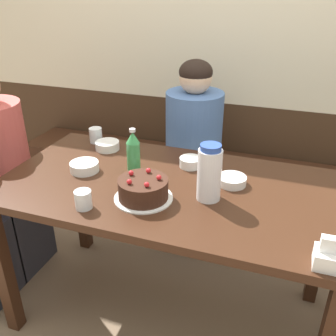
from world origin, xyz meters
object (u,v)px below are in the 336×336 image
(water_pitcher, at_px, (209,173))
(birthday_cake, at_px, (143,189))
(bowl_side_dish, at_px, (190,162))
(person_teal_shirt, at_px, (193,163))
(napkin_holder, at_px, (333,257))
(person_grey_tee, at_px, (0,179))
(bench_seat, at_px, (210,193))
(glass_tumbler_short, at_px, (96,135))
(bowl_sauce_shallow, at_px, (84,167))
(soju_bottle, at_px, (133,151))
(bowl_rice_small, at_px, (232,180))
(bowl_soup_white, at_px, (107,146))
(glass_water_tall, at_px, (83,200))

(water_pitcher, bearing_deg, birthday_cake, -160.04)
(water_pitcher, relative_size, bowl_side_dish, 2.29)
(person_teal_shirt, bearing_deg, napkin_holder, 36.13)
(napkin_holder, relative_size, person_grey_tee, 0.09)
(bench_seat, relative_size, bowl_side_dish, 26.12)
(glass_tumbler_short, bearing_deg, napkin_holder, -28.66)
(birthday_cake, relative_size, bowl_sauce_shallow, 1.80)
(water_pitcher, bearing_deg, napkin_holder, -30.77)
(soju_bottle, relative_size, glass_tumbler_short, 2.55)
(bowl_rice_small, xyz_separation_m, glass_tumbler_short, (-0.77, 0.22, 0.02))
(napkin_holder, relative_size, bowl_soup_white, 0.91)
(bowl_side_dish, bearing_deg, water_pitcher, -59.47)
(water_pitcher, bearing_deg, bench_seat, 101.60)
(water_pitcher, height_order, glass_water_tall, water_pitcher)
(birthday_cake, height_order, person_teal_shirt, person_teal_shirt)
(bench_seat, xyz_separation_m, bowl_sauce_shallow, (-0.40, -0.84, 0.53))
(birthday_cake, bearing_deg, bowl_soup_white, 133.10)
(bowl_rice_small, distance_m, person_grey_tee, 1.25)
(glass_tumbler_short, distance_m, person_teal_shirt, 0.61)
(glass_water_tall, bearing_deg, person_teal_shirt, 79.39)
(napkin_holder, bearing_deg, person_teal_shirt, 126.13)
(bowl_sauce_shallow, distance_m, person_teal_shirt, 0.76)
(person_grey_tee, bearing_deg, bowl_rice_small, 1.24)
(bowl_sauce_shallow, relative_size, person_grey_tee, 0.11)
(bench_seat, relative_size, bowl_soup_white, 21.69)
(bowl_sauce_shallow, bearing_deg, bowl_rice_small, 8.60)
(bowl_side_dish, bearing_deg, person_teal_shirt, 103.78)
(bowl_rice_small, bearing_deg, napkin_holder, -47.20)
(birthday_cake, height_order, bowl_sauce_shallow, birthday_cake)
(bowl_rice_small, relative_size, glass_water_tall, 1.69)
(birthday_cake, height_order, bowl_rice_small, birthday_cake)
(bowl_sauce_shallow, relative_size, glass_tumbler_short, 1.65)
(bowl_side_dish, xyz_separation_m, bowl_sauce_shallow, (-0.44, -0.20, -0.00))
(water_pitcher, xyz_separation_m, glass_water_tall, (-0.43, -0.22, -0.08))
(glass_water_tall, bearing_deg, bowl_rice_small, 36.58)
(napkin_holder, bearing_deg, water_pitcher, 149.23)
(glass_tumbler_short, bearing_deg, bowl_rice_small, -15.81)
(water_pitcher, xyz_separation_m, bowl_rice_small, (0.07, 0.14, -0.09))
(water_pitcher, xyz_separation_m, bowl_side_dish, (-0.15, 0.25, -0.09))
(napkin_holder, distance_m, bowl_side_dish, 0.78)
(birthday_cake, relative_size, water_pitcher, 1.01)
(water_pitcher, distance_m, napkin_holder, 0.52)
(soju_bottle, height_order, glass_tumbler_short, soju_bottle)
(person_teal_shirt, bearing_deg, bench_seat, 158.61)
(birthday_cake, distance_m, bowl_side_dish, 0.35)
(bowl_sauce_shallow, height_order, person_grey_tee, person_grey_tee)
(napkin_holder, xyz_separation_m, glass_water_tall, (-0.87, 0.04, -0.00))
(bowl_soup_white, distance_m, glass_water_tall, 0.55)
(birthday_cake, relative_size, napkin_holder, 2.12)
(soju_bottle, xyz_separation_m, glass_water_tall, (-0.05, -0.35, -0.06))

